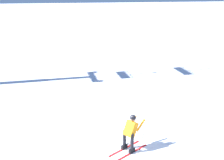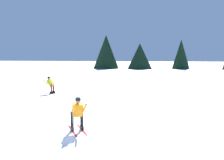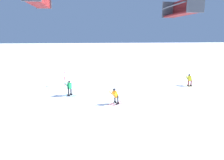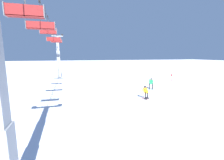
% 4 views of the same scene
% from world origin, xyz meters
% --- Properties ---
extents(ground_plane, '(260.00, 260.00, 0.00)m').
position_xyz_m(ground_plane, '(0.00, 0.00, 0.00)').
color(ground_plane, white).
extents(skier_carving_main, '(1.75, 1.33, 1.61)m').
position_xyz_m(skier_carving_main, '(0.14, 0.30, 0.85)').
color(skier_carving_main, red).
rests_on(skier_carving_main, ground_plane).
extents(skier_distant_uphill, '(0.77, 1.69, 1.58)m').
position_xyz_m(skier_distant_uphill, '(-9.82, -5.32, 0.83)').
color(skier_distant_uphill, yellow).
rests_on(skier_distant_uphill, ground_plane).
extents(tree_line_ridge, '(7.28, 33.88, 8.27)m').
position_xyz_m(tree_line_ridge, '(-51.84, -0.73, 3.60)').
color(tree_line_ridge, black).
rests_on(tree_line_ridge, ground_plane).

